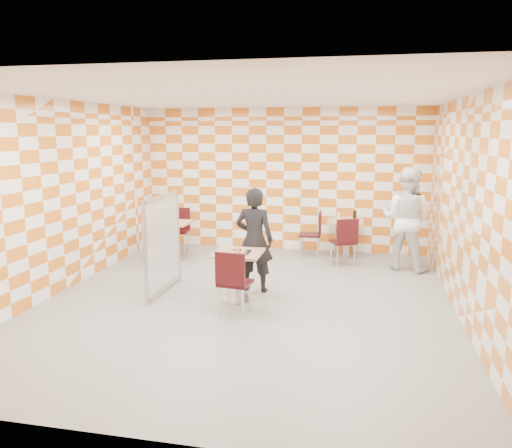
{
  "coord_description": "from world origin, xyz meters",
  "views": [
    {
      "loc": [
        1.61,
        -6.96,
        2.52
      ],
      "look_at": [
        0.1,
        0.2,
        1.15
      ],
      "focal_mm": 35.0,
      "sensor_mm": 36.0,
      "label": 1
    }
  ],
  "objects_px": {
    "chair_second_front": "(345,238)",
    "chair_second_side": "(315,230)",
    "partition": "(163,243)",
    "chair_main_front": "(233,278)",
    "man_dark": "(254,240)",
    "man_white": "(406,219)",
    "chair_empty_far": "(179,226)",
    "empty_table": "(172,234)",
    "chair_empty_near": "(161,239)",
    "main_table": "(238,268)",
    "sport_bottle": "(339,216)",
    "second_table": "(345,232)",
    "soda_bottle": "(355,216)"
  },
  "relations": [
    {
      "from": "main_table",
      "to": "chair_empty_far",
      "type": "bearing_deg",
      "value": 125.49
    },
    {
      "from": "partition",
      "to": "main_table",
      "type": "bearing_deg",
      "value": -6.32
    },
    {
      "from": "chair_main_front",
      "to": "sport_bottle",
      "type": "height_order",
      "value": "sport_bottle"
    },
    {
      "from": "main_table",
      "to": "man_white",
      "type": "height_order",
      "value": "man_white"
    },
    {
      "from": "chair_second_front",
      "to": "second_table",
      "type": "bearing_deg",
      "value": 91.35
    },
    {
      "from": "chair_main_front",
      "to": "chair_empty_far",
      "type": "distance_m",
      "value": 3.99
    },
    {
      "from": "main_table",
      "to": "sport_bottle",
      "type": "height_order",
      "value": "sport_bottle"
    },
    {
      "from": "chair_second_front",
      "to": "man_white",
      "type": "xyz_separation_m",
      "value": [
        1.08,
        0.06,
        0.4
      ]
    },
    {
      "from": "second_table",
      "to": "chair_main_front",
      "type": "distance_m",
      "value": 3.92
    },
    {
      "from": "chair_second_front",
      "to": "chair_second_side",
      "type": "relative_size",
      "value": 1.0
    },
    {
      "from": "chair_second_front",
      "to": "chair_empty_near",
      "type": "bearing_deg",
      "value": -166.43
    },
    {
      "from": "chair_empty_near",
      "to": "man_dark",
      "type": "distance_m",
      "value": 2.21
    },
    {
      "from": "empty_table",
      "to": "man_dark",
      "type": "relative_size",
      "value": 0.45
    },
    {
      "from": "chair_second_front",
      "to": "chair_empty_far",
      "type": "relative_size",
      "value": 1.0
    },
    {
      "from": "chair_empty_far",
      "to": "sport_bottle",
      "type": "bearing_deg",
      "value": 5.37
    },
    {
      "from": "chair_empty_far",
      "to": "man_white",
      "type": "height_order",
      "value": "man_white"
    },
    {
      "from": "main_table",
      "to": "chair_main_front",
      "type": "relative_size",
      "value": 0.81
    },
    {
      "from": "chair_empty_far",
      "to": "main_table",
      "type": "bearing_deg",
      "value": -54.51
    },
    {
      "from": "main_table",
      "to": "second_table",
      "type": "bearing_deg",
      "value": 63.78
    },
    {
      "from": "empty_table",
      "to": "chair_second_front",
      "type": "xyz_separation_m",
      "value": [
        3.38,
        0.13,
        0.04
      ]
    },
    {
      "from": "chair_empty_near",
      "to": "sport_bottle",
      "type": "distance_m",
      "value": 3.56
    },
    {
      "from": "second_table",
      "to": "empty_table",
      "type": "xyz_separation_m",
      "value": [
        -3.36,
        -0.86,
        0.0
      ]
    },
    {
      "from": "chair_empty_far",
      "to": "man_white",
      "type": "xyz_separation_m",
      "value": [
        4.54,
        -0.43,
        0.4
      ]
    },
    {
      "from": "partition",
      "to": "soda_bottle",
      "type": "bearing_deg",
      "value": 45.03
    },
    {
      "from": "sport_bottle",
      "to": "soda_bottle",
      "type": "height_order",
      "value": "soda_bottle"
    },
    {
      "from": "partition",
      "to": "soda_bottle",
      "type": "xyz_separation_m",
      "value": [
        2.9,
        2.9,
        0.06
      ]
    },
    {
      "from": "chair_empty_far",
      "to": "sport_bottle",
      "type": "distance_m",
      "value": 3.32
    },
    {
      "from": "partition",
      "to": "man_dark",
      "type": "xyz_separation_m",
      "value": [
        1.38,
        0.37,
        0.04
      ]
    },
    {
      "from": "partition",
      "to": "man_dark",
      "type": "height_order",
      "value": "man_dark"
    },
    {
      "from": "chair_main_front",
      "to": "chair_second_front",
      "type": "height_order",
      "value": "same"
    },
    {
      "from": "empty_table",
      "to": "man_white",
      "type": "bearing_deg",
      "value": 2.33
    },
    {
      "from": "chair_second_front",
      "to": "man_dark",
      "type": "distance_m",
      "value": 2.24
    },
    {
      "from": "chair_second_side",
      "to": "soda_bottle",
      "type": "height_order",
      "value": "soda_bottle"
    },
    {
      "from": "empty_table",
      "to": "chair_empty_near",
      "type": "bearing_deg",
      "value": -86.12
    },
    {
      "from": "chair_second_side",
      "to": "man_white",
      "type": "distance_m",
      "value": 1.85
    },
    {
      "from": "sport_bottle",
      "to": "chair_second_side",
      "type": "bearing_deg",
      "value": -160.51
    },
    {
      "from": "chair_empty_far",
      "to": "man_white",
      "type": "relative_size",
      "value": 0.49
    },
    {
      "from": "chair_empty_near",
      "to": "chair_empty_far",
      "type": "xyz_separation_m",
      "value": [
        -0.13,
        1.29,
        0.0
      ]
    },
    {
      "from": "man_white",
      "to": "chair_main_front",
      "type": "bearing_deg",
      "value": 71.86
    },
    {
      "from": "chair_second_side",
      "to": "chair_empty_near",
      "type": "height_order",
      "value": "same"
    },
    {
      "from": "main_table",
      "to": "chair_empty_far",
      "type": "height_order",
      "value": "chair_empty_far"
    },
    {
      "from": "partition",
      "to": "chair_second_side",
      "type": "bearing_deg",
      "value": 52.5
    },
    {
      "from": "chair_second_front",
      "to": "sport_bottle",
      "type": "distance_m",
      "value": 0.86
    },
    {
      "from": "partition",
      "to": "man_white",
      "type": "bearing_deg",
      "value": 29.73
    },
    {
      "from": "empty_table",
      "to": "sport_bottle",
      "type": "bearing_deg",
      "value": 15.96
    },
    {
      "from": "chair_second_front",
      "to": "man_dark",
      "type": "xyz_separation_m",
      "value": [
        -1.36,
        -1.75,
        0.29
      ]
    },
    {
      "from": "partition",
      "to": "chair_main_front",
      "type": "bearing_deg",
      "value": -30.95
    },
    {
      "from": "main_table",
      "to": "man_white",
      "type": "relative_size",
      "value": 0.4
    },
    {
      "from": "man_dark",
      "to": "man_white",
      "type": "relative_size",
      "value": 0.88
    },
    {
      "from": "main_table",
      "to": "chair_second_front",
      "type": "relative_size",
      "value": 0.81
    }
  ]
}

